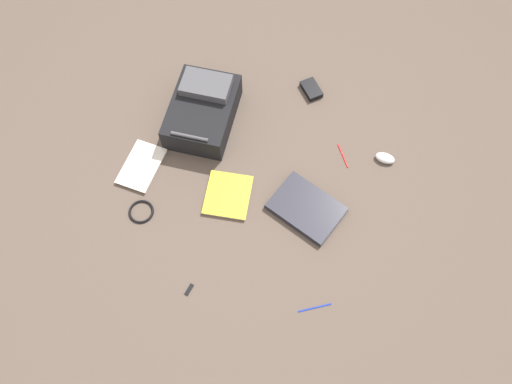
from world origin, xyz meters
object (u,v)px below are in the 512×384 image
Objects in this scene: pen_black at (315,308)px; usb_stick at (189,289)px; computer_mouse at (385,158)px; power_brick at (311,89)px; book_red at (228,195)px; cable_coil at (141,212)px; pen_blue at (343,156)px; backpack at (203,110)px; book_manual at (142,166)px; laptop at (306,208)px.

pen_black is 0.55m from usb_stick.
power_brick is at bearing 60.93° from computer_mouse.
book_red is at bearing 125.60° from computer_mouse.
cable_coil is at bearing -10.54° from pen_black.
usb_stick is (0.67, 0.92, -0.01)m from computer_mouse.
cable_coil is at bearing 36.18° from pen_blue.
backpack reaches higher than pen_blue.
book_red is 0.45m from book_manual.
power_brick is 0.82× the size of pen_black.
pen_black is 2.71× the size of usb_stick.
cable_coil is at bearing 20.06° from laptop.
book_red is 0.42m from cable_coil.
power_brick is 0.42m from pen_blue.
pen_blue is (-0.92, -0.38, -0.01)m from book_manual.
computer_mouse reaches higher than pen_blue.
usb_stick is at bearing 142.60° from cable_coil.
pen_blue is 0.99m from usb_stick.
computer_mouse reaches higher than book_manual.
pen_black is (-0.81, 0.75, -0.08)m from backpack.
book_red and book_manual have the same top height.
book_red is 0.66m from pen_black.
book_red is at bearing -149.48° from cable_coil.
computer_mouse is 0.65× the size of pen_black.
book_red reaches higher than usb_stick.
cable_coil is (0.09, 0.58, -0.07)m from backpack.
power_brick is 1.14m from pen_black.
pen_black is at bearing 111.19° from laptop.
book_red is at bearing 178.95° from book_manual.
backpack is 3.70× the size of power_brick.
backpack is 1.75× the size of book_manual.
backpack is 0.59m from cable_coil.
backpack is 3.05× the size of pen_black.
pen_black is at bearing 137.17° from backpack.
usb_stick is at bearing 54.93° from laptop.
computer_mouse reaches higher than pen_black.
book_manual is 1.00m from pen_blue.
pen_blue is at bearing -118.28° from usb_stick.
computer_mouse is at bearing -98.58° from pen_black.
computer_mouse is 0.70× the size of pen_blue.
backpack is 8.27× the size of usb_stick.
backpack is 0.74m from pen_blue.
pen_black is 0.77m from pen_blue.
backpack is at bearing 96.25° from computer_mouse.
pen_blue is (0.08, -0.77, 0.00)m from pen_black.
usb_stick is (0.00, 0.48, -0.01)m from book_red.
laptop is 3.11× the size of power_brick.
computer_mouse is at bearing -127.38° from laptop.
book_red is 1.90× the size of pen_blue.
laptop is at bearing 104.30° from power_brick.
pen_blue is at bearing -143.82° from cable_coil.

